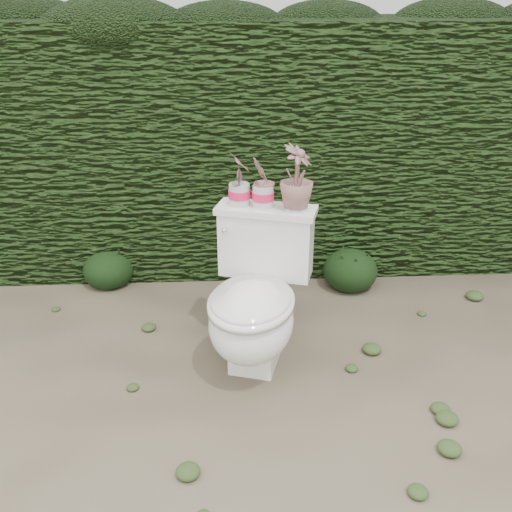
{
  "coord_description": "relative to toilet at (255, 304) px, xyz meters",
  "views": [
    {
      "loc": [
        -0.04,
        -2.27,
        1.76
      ],
      "look_at": [
        0.09,
        0.31,
        0.55
      ],
      "focal_mm": 40.0,
      "sensor_mm": 36.0,
      "label": 1
    }
  ],
  "objects": [
    {
      "name": "potted_plant_center",
      "position": [
        0.05,
        0.23,
        0.54
      ],
      "size": [
        0.15,
        0.16,
        0.24
      ],
      "primitive_type": "imported",
      "rotation": [
        0.0,
        0.0,
        4.31
      ],
      "color": "#276E22",
      "rests_on": "toilet"
    },
    {
      "name": "toilet",
      "position": [
        0.0,
        0.0,
        0.0
      ],
      "size": [
        0.63,
        0.78,
        0.78
      ],
      "rotation": [
        0.0,
        0.0,
        -0.29
      ],
      "color": "white",
      "rests_on": "ground"
    },
    {
      "name": "potted_plant_left",
      "position": [
        -0.07,
        0.27,
        0.55
      ],
      "size": [
        0.1,
        0.14,
        0.26
      ],
      "primitive_type": "imported",
      "rotation": [
        0.0,
        0.0,
        1.66
      ],
      "color": "#276E22",
      "rests_on": "toilet"
    },
    {
      "name": "liriope_clump_2",
      "position": [
        0.66,
        0.82,
        -0.22
      ],
      "size": [
        0.35,
        0.35,
        0.28
      ],
      "primitive_type": "ellipsoid",
      "color": "black",
      "rests_on": "ground"
    },
    {
      "name": "liriope_clump_1",
      "position": [
        -0.91,
        0.94,
        -0.22
      ],
      "size": [
        0.33,
        0.33,
        0.26
      ],
      "primitive_type": "ellipsoid",
      "color": "black",
      "rests_on": "ground"
    },
    {
      "name": "potted_plant_right",
      "position": [
        0.21,
        0.19,
        0.57
      ],
      "size": [
        0.23,
        0.23,
        0.31
      ],
      "primitive_type": "imported",
      "rotation": [
        0.0,
        0.0,
        1.12
      ],
      "color": "#276E22",
      "rests_on": "toilet"
    },
    {
      "name": "hedge",
      "position": [
        -0.08,
        1.43,
        0.44
      ],
      "size": [
        8.0,
        1.0,
        1.6
      ],
      "primitive_type": "cube",
      "color": "#253E14",
      "rests_on": "ground"
    },
    {
      "name": "ground",
      "position": [
        -0.08,
        -0.17,
        -0.36
      ],
      "size": [
        60.0,
        60.0,
        0.0
      ],
      "primitive_type": "plane",
      "color": "#6F634D",
      "rests_on": "ground"
    }
  ]
}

